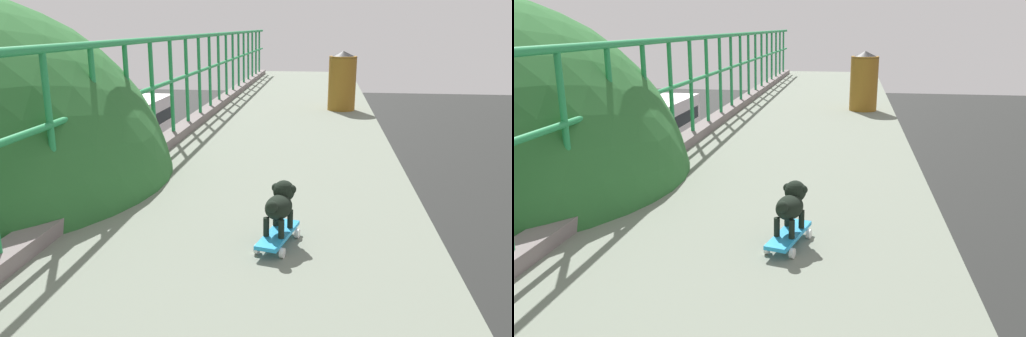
# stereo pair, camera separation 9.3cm
# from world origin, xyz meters

# --- Properties ---
(city_bus) EXTENTS (2.69, 10.71, 3.45)m
(city_bus) POSITION_xyz_m (-9.02, 24.94, 1.95)
(city_bus) COLOR white
(city_bus) RESTS_ON ground
(toy_skateboard) EXTENTS (0.26, 0.49, 0.08)m
(toy_skateboard) POSITION_xyz_m (1.23, 2.51, 6.32)
(toy_skateboard) COLOR #2396D1
(toy_skateboard) RESTS_ON overpass_deck
(small_dog) EXTENTS (0.21, 0.34, 0.30)m
(small_dog) POSITION_xyz_m (1.24, 2.56, 6.52)
(small_dog) COLOR black
(small_dog) RESTS_ON toy_skateboard
(litter_bin) EXTENTS (0.43, 0.43, 0.91)m
(litter_bin) POSITION_xyz_m (1.76, 7.79, 6.72)
(litter_bin) COLOR #8E5E1D
(litter_bin) RESTS_ON overpass_deck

